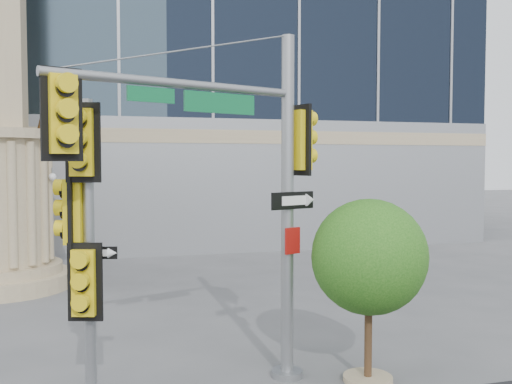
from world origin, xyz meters
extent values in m
plane|color=#545456|center=(0.00, 0.00, 0.00)|extent=(120.00, 120.00, 0.00)
cylinder|color=tan|center=(-6.00, 9.00, 0.25)|extent=(4.40, 4.40, 0.50)
cylinder|color=tan|center=(-6.00, 9.00, 0.65)|extent=(3.80, 3.80, 0.30)
cone|color=#472D14|center=(-4.70, 9.00, 5.35)|extent=(0.24, 0.24, 0.50)
cylinder|color=slate|center=(0.42, -0.67, 0.06)|extent=(0.60, 0.60, 0.13)
cylinder|color=slate|center=(0.42, -0.67, 3.20)|extent=(0.23, 0.23, 6.40)
cylinder|color=slate|center=(-1.68, -1.44, 5.34)|extent=(4.26, 1.69, 0.15)
cube|color=#0C6736|center=(-0.97, -1.20, 5.07)|extent=(1.32, 0.52, 0.34)
cube|color=yellow|center=(-3.48, -2.11, 4.75)|extent=(0.65, 0.48, 1.33)
cube|color=yellow|center=(0.70, -0.56, 4.48)|extent=(0.48, 0.65, 1.33)
cube|color=black|center=(0.47, -0.81, 3.36)|extent=(0.93, 0.37, 0.32)
cube|color=#A0110E|center=(0.47, -0.81, 2.62)|extent=(0.33, 0.15, 0.49)
cylinder|color=slate|center=(-3.15, -1.00, 2.55)|extent=(0.18, 0.18, 5.10)
cube|color=yellow|center=(-3.21, -1.21, 4.38)|extent=(0.62, 0.44, 1.27)
cube|color=yellow|center=(-3.36, -0.93, 3.26)|extent=(0.44, 0.62, 1.27)
cube|color=yellow|center=(-3.21, -1.21, 2.14)|extent=(0.62, 0.44, 1.27)
cube|color=black|center=(-3.01, -1.17, 2.60)|extent=(0.61, 0.22, 0.20)
cylinder|color=tan|center=(1.79, -1.29, 0.05)|extent=(0.91, 0.91, 0.10)
cylinder|color=#382314|center=(1.79, -1.29, 0.91)|extent=(0.14, 0.14, 1.83)
sphere|color=#195212|center=(1.79, -1.29, 2.34)|extent=(2.13, 2.13, 2.13)
sphere|color=#195212|center=(2.25, -1.04, 2.03)|extent=(1.32, 1.32, 1.32)
sphere|color=#195212|center=(1.44, -1.55, 2.08)|extent=(1.12, 1.12, 1.12)
camera|label=1|loc=(-3.04, -10.72, 4.07)|focal=40.00mm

